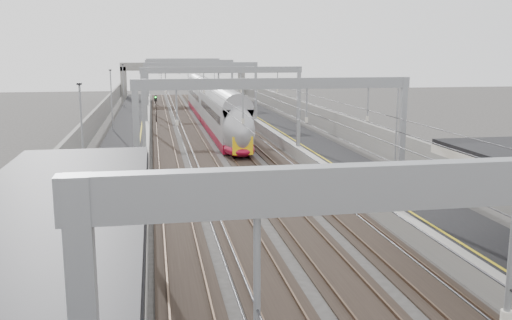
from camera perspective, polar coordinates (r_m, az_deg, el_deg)
name	(u,v)px	position (r m, az deg, el deg)	size (l,w,h in m)	color
platform_left	(125,151)	(49.40, -12.97, 0.85)	(4.00, 120.00, 1.00)	black
platform_right	(308,146)	(51.16, 5.23, 1.42)	(4.00, 120.00, 1.00)	black
tracks	(219,154)	(49.73, -3.70, 0.64)	(11.40, 140.00, 0.20)	black
overhead_line	(211,80)	(55.59, -4.57, 8.03)	(13.00, 140.00, 6.60)	gray
overbridge	(183,71)	(103.85, -7.28, 8.78)	(22.00, 2.20, 6.90)	slate
wall_left	(85,139)	(49.49, -16.72, 1.98)	(0.30, 120.00, 3.20)	slate
wall_right	(343,133)	(51.94, 8.66, 2.71)	(0.30, 120.00, 3.20)	slate
train	(213,109)	(68.33, -4.31, 5.12)	(2.68, 48.88, 4.24)	maroon
signal_green	(156,104)	(72.00, -9.99, 5.55)	(0.32, 0.32, 3.48)	black
signal_red_near	(224,104)	(71.27, -3.19, 5.64)	(0.32, 0.32, 3.48)	black
signal_red_far	(242,104)	(71.19, -1.38, 5.65)	(0.32, 0.32, 3.48)	black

